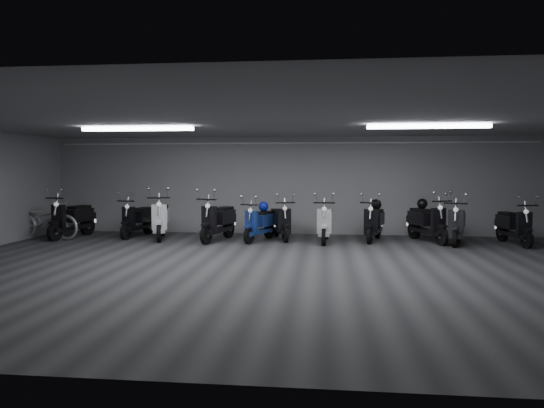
# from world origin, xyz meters

# --- Properties ---
(floor) EXTENTS (14.00, 10.00, 0.01)m
(floor) POSITION_xyz_m (0.00, 0.00, -0.01)
(floor) COLOR #333336
(floor) RESTS_ON ground
(ceiling) EXTENTS (14.00, 10.00, 0.01)m
(ceiling) POSITION_xyz_m (0.00, 0.00, 2.80)
(ceiling) COLOR gray
(ceiling) RESTS_ON ground
(back_wall) EXTENTS (14.00, 0.01, 2.80)m
(back_wall) POSITION_xyz_m (0.00, 5.00, 1.40)
(back_wall) COLOR gray
(back_wall) RESTS_ON ground
(front_wall) EXTENTS (14.00, 0.01, 2.80)m
(front_wall) POSITION_xyz_m (0.00, -5.00, 1.40)
(front_wall) COLOR gray
(front_wall) RESTS_ON ground
(fluor_strip_left) EXTENTS (2.40, 0.18, 0.08)m
(fluor_strip_left) POSITION_xyz_m (-3.00, 1.00, 2.74)
(fluor_strip_left) COLOR white
(fluor_strip_left) RESTS_ON ceiling
(fluor_strip_right) EXTENTS (2.40, 0.18, 0.08)m
(fluor_strip_right) POSITION_xyz_m (3.00, 1.00, 2.74)
(fluor_strip_right) COLOR white
(fluor_strip_right) RESTS_ON ceiling
(conduit) EXTENTS (13.60, 0.05, 0.05)m
(conduit) POSITION_xyz_m (0.00, 4.92, 2.62)
(conduit) COLOR white
(conduit) RESTS_ON back_wall
(scooter_0) EXTENTS (1.04, 1.97, 1.40)m
(scooter_0) POSITION_xyz_m (-5.89, 3.51, 0.70)
(scooter_0) COLOR black
(scooter_0) RESTS_ON floor
(scooter_1) EXTENTS (0.87, 1.80, 1.28)m
(scooter_1) POSITION_xyz_m (-4.18, 3.89, 0.64)
(scooter_1) COLOR black
(scooter_1) RESTS_ON floor
(scooter_2) EXTENTS (1.09, 2.02, 1.43)m
(scooter_2) POSITION_xyz_m (-3.40, 3.57, 0.71)
(scooter_2) COLOR white
(scooter_2) RESTS_ON floor
(scooter_3) EXTENTS (1.10, 1.98, 1.40)m
(scooter_3) POSITION_xyz_m (-1.81, 3.39, 0.70)
(scooter_3) COLOR black
(scooter_3) RESTS_ON floor
(scooter_4) EXTENTS (1.11, 1.74, 1.23)m
(scooter_4) POSITION_xyz_m (-0.72, 3.49, 0.61)
(scooter_4) COLOR navy
(scooter_4) RESTS_ON floor
(scooter_5) EXTENTS (1.06, 1.80, 1.27)m
(scooter_5) POSITION_xyz_m (-0.20, 3.85, 0.64)
(scooter_5) COLOR black
(scooter_5) RESTS_ON floor
(scooter_6) EXTENTS (0.69, 1.79, 1.31)m
(scooter_6) POSITION_xyz_m (0.99, 3.51, 0.66)
(scooter_6) COLOR silver
(scooter_6) RESTS_ON floor
(scooter_7) EXTENTS (1.04, 1.83, 1.29)m
(scooter_7) POSITION_xyz_m (2.26, 3.83, 0.65)
(scooter_7) COLOR black
(scooter_7) RESTS_ON floor
(scooter_8) EXTENTS (1.25, 1.92, 1.36)m
(scooter_8) POSITION_xyz_m (3.61, 3.78, 0.68)
(scooter_8) COLOR black
(scooter_8) RESTS_ON floor
(scooter_9) EXTENTS (1.12, 1.88, 1.33)m
(scooter_9) POSITION_xyz_m (4.26, 3.46, 0.66)
(scooter_9) COLOR black
(scooter_9) RESTS_ON floor
(bicycle) EXTENTS (2.03, 0.98, 1.26)m
(bicycle) POSITION_xyz_m (-6.50, 3.31, 0.63)
(bicycle) COLOR silver
(bicycle) RESTS_ON floor
(scooter_10) EXTENTS (0.82, 1.78, 1.27)m
(scooter_10) POSITION_xyz_m (5.65, 3.52, 0.64)
(scooter_10) COLOR black
(scooter_10) RESTS_ON floor
(helmet_0) EXTENTS (0.27, 0.27, 0.27)m
(helmet_0) POSITION_xyz_m (-0.64, 3.70, 0.89)
(helmet_0) COLOR #0E1BA1
(helmet_0) RESTS_ON scooter_4
(helmet_1) EXTENTS (0.27, 0.27, 0.27)m
(helmet_1) POSITION_xyz_m (3.51, 4.01, 0.98)
(helmet_1) COLOR black
(helmet_1) RESTS_ON scooter_8
(helmet_2) EXTENTS (0.29, 0.29, 0.29)m
(helmet_2) POSITION_xyz_m (2.32, 4.06, 0.94)
(helmet_2) COLOR black
(helmet_2) RESTS_ON scooter_7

